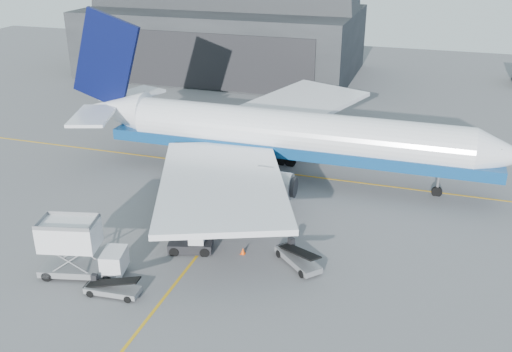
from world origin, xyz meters
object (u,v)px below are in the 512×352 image
(airliner, at_px, (278,134))
(belt_loader_a, at_px, (112,288))
(catering_truck, at_px, (78,249))
(pushback_tug, at_px, (192,244))
(belt_loader_b, at_px, (298,258))

(airliner, distance_m, belt_loader_a, 26.86)
(airliner, bearing_deg, belt_loader_a, -102.66)
(catering_truck, height_order, pushback_tug, catering_truck)
(belt_loader_a, distance_m, belt_loader_b, 15.09)
(catering_truck, height_order, belt_loader_b, catering_truck)
(belt_loader_a, bearing_deg, airliner, 72.90)
(airliner, bearing_deg, pushback_tug, -98.27)
(airliner, xyz_separation_m, belt_loader_b, (6.67, -17.35, -4.39))
(belt_loader_a, bearing_deg, catering_truck, 152.01)
(airliner, relative_size, belt_loader_a, 11.12)
(airliner, relative_size, pushback_tug, 12.18)
(pushback_tug, bearing_deg, airliner, 65.99)
(airliner, bearing_deg, catering_truck, -111.71)
(catering_truck, distance_m, belt_loader_a, 4.56)
(airliner, distance_m, catering_truck, 26.15)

